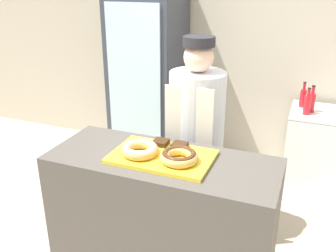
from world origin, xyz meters
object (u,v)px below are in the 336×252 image
at_px(beverage_fridge, 148,78).
at_px(baker_person, 196,141).
at_px(serving_tray, 162,157).
at_px(bottle_red, 311,102).
at_px(donut_chocolate_glaze, 179,156).
at_px(bottle_red_b, 307,104).
at_px(chest_freezer, 332,153).
at_px(donut_light_glaze, 140,149).
at_px(brownie_back_left, 161,142).
at_px(brownie_back_right, 180,146).
at_px(bottle_red_b_b, 303,97).

bearing_deg(beverage_fridge, baker_person, -51.08).
relative_size(serving_tray, bottle_red, 2.42).
relative_size(donut_chocolate_glaze, bottle_red_b, 0.90).
bearing_deg(bottle_red, chest_freezer, 8.10).
distance_m(chest_freezer, bottle_red_b, 0.60).
relative_size(donut_light_glaze, baker_person, 0.14).
bearing_deg(chest_freezer, brownie_back_left, -125.55).
xyz_separation_m(serving_tray, beverage_fridge, (-0.89, 1.73, -0.01)).
height_order(bottle_red, bottle_red_b, same).
xyz_separation_m(beverage_fridge, bottle_red_b, (1.68, -0.12, -0.06)).
height_order(donut_chocolate_glaze, beverage_fridge, beverage_fridge).
height_order(serving_tray, brownie_back_left, brownie_back_left).
bearing_deg(serving_tray, donut_light_glaze, -161.11).
xyz_separation_m(donut_chocolate_glaze, brownie_back_left, (-0.20, 0.18, -0.02)).
distance_m(serving_tray, bottle_red_b, 1.79).
xyz_separation_m(donut_light_glaze, brownie_back_right, (0.20, 0.18, -0.02)).
bearing_deg(brownie_back_left, chest_freezer, 54.45).
bearing_deg(beverage_fridge, bottle_red_b_b, 3.26).
distance_m(brownie_back_right, bottle_red, 1.74).
height_order(donut_light_glaze, brownie_back_right, donut_light_glaze).
bearing_deg(brownie_back_left, bottle_red_b, 59.97).
distance_m(serving_tray, brownie_back_right, 0.15).
xyz_separation_m(donut_chocolate_glaze, beverage_fridge, (-1.02, 1.77, -0.06)).
relative_size(baker_person, chest_freezer, 1.89).
xyz_separation_m(donut_light_glaze, brownie_back_left, (0.06, 0.18, -0.02)).
bearing_deg(bottle_red, donut_light_glaze, -118.54).
bearing_deg(chest_freezer, donut_chocolate_glaze, -118.02).
distance_m(serving_tray, baker_person, 0.59).
bearing_deg(bottle_red_b, donut_chocolate_glaze, -111.62).
bearing_deg(donut_chocolate_glaze, baker_person, 98.42).
bearing_deg(brownie_back_left, baker_person, 76.74).
bearing_deg(baker_person, bottle_red, 55.17).
xyz_separation_m(brownie_back_right, beverage_fridge, (-0.96, 1.59, -0.04)).
distance_m(donut_chocolate_glaze, brownie_back_left, 0.27).
height_order(brownie_back_left, bottle_red, bottle_red).
xyz_separation_m(donut_chocolate_glaze, bottle_red_b, (0.65, 1.65, -0.11)).
relative_size(serving_tray, beverage_fridge, 0.32).
height_order(bottle_red, bottle_red_b_b, bottle_red).
distance_m(donut_light_glaze, brownie_back_left, 0.19).
bearing_deg(bottle_red, brownie_back_left, -119.51).
bearing_deg(brownie_back_right, bottle_red_b, 63.99).
bearing_deg(bottle_red_b, bottle_red_b_b, 103.19).
distance_m(donut_chocolate_glaze, bottle_red_b, 1.78).
bearing_deg(donut_chocolate_glaze, brownie_back_left, 137.37).
xyz_separation_m(donut_light_glaze, bottle_red_b, (0.91, 1.65, -0.11)).
xyz_separation_m(brownie_back_right, bottle_red, (0.75, 1.56, -0.09)).
height_order(beverage_fridge, bottle_red, beverage_fridge).
bearing_deg(donut_light_glaze, bottle_red_b, 61.05).
height_order(chest_freezer, bottle_red_b_b, bottle_red_b_b).
bearing_deg(donut_light_glaze, baker_person, 74.94).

